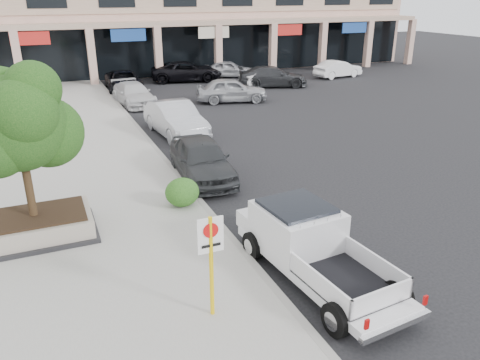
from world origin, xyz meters
name	(u,v)px	position (x,y,z in m)	size (l,w,h in m)	color
ground	(295,246)	(0.00, 0.00, 0.00)	(120.00, 120.00, 0.00)	black
sidewalk	(69,195)	(-5.50, 6.00, 0.07)	(8.00, 52.00, 0.15)	gray
curb	(180,178)	(-1.55, 6.00, 0.07)	(0.20, 52.00, 0.15)	gray
strip_mall	(191,14)	(8.00, 33.93, 4.75)	(40.55, 12.43, 9.50)	tan
planter	(36,226)	(-6.57, 3.13, 0.48)	(3.20, 2.20, 0.68)	black
planter_tree	(23,122)	(-6.43, 3.28, 3.41)	(2.90, 2.55, 4.00)	#322413
no_parking_sign	(211,253)	(-3.20, -2.04, 1.63)	(0.55, 0.09, 2.30)	yellow
hedge	(182,192)	(-2.20, 3.49, 0.62)	(1.10, 0.99, 0.94)	#1B4714
pickup_truck	(319,251)	(-0.35, -1.67, 0.83)	(1.95, 5.28, 1.66)	silver
curb_car_a	(202,159)	(-0.72, 5.88, 0.78)	(1.83, 4.55, 1.55)	#2A2C2F
curb_car_b	(175,119)	(-0.03, 11.86, 0.82)	(1.74, 4.98, 1.64)	#ADAFB5
curb_car_c	(134,94)	(-0.55, 19.46, 0.67)	(1.89, 4.64, 1.35)	silver
curb_car_d	(124,81)	(-0.31, 24.26, 0.70)	(2.32, 5.04, 1.40)	black
lot_car_a	(232,90)	(5.37, 17.80, 0.77)	(1.82, 4.52, 1.54)	#A5A7AD
lot_car_b	(266,77)	(9.89, 22.07, 0.66)	(1.40, 4.01, 1.32)	silver
lot_car_c	(273,77)	(10.19, 21.49, 0.75)	(2.09, 5.13, 1.49)	#282A2D
lot_car_d	(187,71)	(5.00, 26.23, 0.77)	(2.56, 5.56, 1.54)	black
lot_car_e	(228,69)	(8.74, 26.69, 0.69)	(1.62, 4.03, 1.37)	#ABADB3
lot_car_f	(338,69)	(17.04, 23.05, 0.69)	(1.46, 4.19, 1.38)	white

